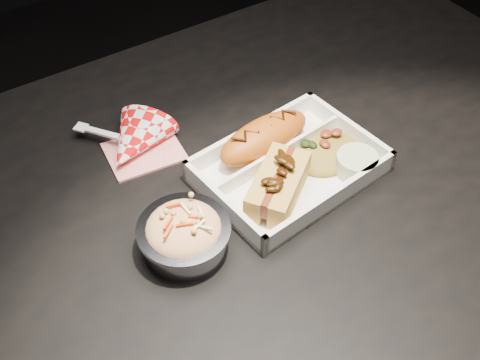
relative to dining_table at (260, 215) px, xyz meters
name	(u,v)px	position (x,y,z in m)	size (l,w,h in m)	color
dining_table	(260,215)	(0.00, 0.00, 0.00)	(1.20, 0.80, 0.75)	black
food_tray	(288,170)	(0.03, -0.02, 0.10)	(0.27, 0.20, 0.04)	silver
fried_pastry	(264,138)	(0.03, 0.03, 0.12)	(0.16, 0.06, 0.05)	#B15311
hotdog	(278,184)	(-0.01, -0.05, 0.12)	(0.13, 0.12, 0.06)	gold
fried_rice_mound	(327,148)	(0.10, -0.03, 0.11)	(0.11, 0.09, 0.03)	olive
cupcake_liner	(356,164)	(0.11, -0.07, 0.11)	(0.06, 0.06, 0.03)	#B4C797
foil_coleslaw_cup	(184,233)	(-0.16, -0.05, 0.12)	(0.12, 0.12, 0.07)	silver
napkin_fork	(134,143)	(-0.13, 0.15, 0.11)	(0.15, 0.16, 0.10)	red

